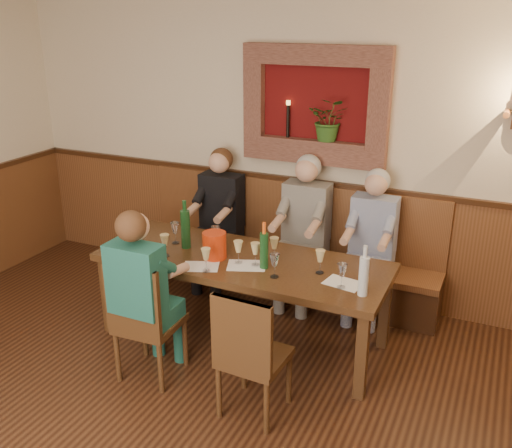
# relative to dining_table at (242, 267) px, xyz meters

# --- Properties ---
(room_shell) EXTENTS (6.04, 6.04, 2.82)m
(room_shell) POSITION_rel_dining_table_xyz_m (0.00, -1.85, 1.21)
(room_shell) COLOR beige
(room_shell) RESTS_ON ground
(wainscoting) EXTENTS (6.02, 6.02, 1.15)m
(wainscoting) POSITION_rel_dining_table_xyz_m (0.00, -1.85, -0.09)
(wainscoting) COLOR brown
(wainscoting) RESTS_ON ground
(wall_niche) EXTENTS (1.36, 0.30, 1.06)m
(wall_niche) POSITION_rel_dining_table_xyz_m (0.24, 1.09, 1.13)
(wall_niche) COLOR #5A0C0D
(wall_niche) RESTS_ON ground
(dining_table) EXTENTS (2.40, 0.90, 0.75)m
(dining_table) POSITION_rel_dining_table_xyz_m (0.00, 0.00, 0.00)
(dining_table) COLOR #3A2211
(dining_table) RESTS_ON ground
(bench) EXTENTS (3.00, 0.45, 1.11)m
(bench) POSITION_rel_dining_table_xyz_m (0.00, 0.94, -0.35)
(bench) COLOR #381E0F
(bench) RESTS_ON ground
(chair_near_left) EXTENTS (0.46, 0.46, 0.98)m
(chair_near_left) POSITION_rel_dining_table_xyz_m (-0.42, -0.76, -0.39)
(chair_near_left) COLOR #3A2211
(chair_near_left) RESTS_ON ground
(chair_near_right) EXTENTS (0.44, 0.44, 0.96)m
(chair_near_right) POSITION_rel_dining_table_xyz_m (0.48, -0.83, -0.40)
(chair_near_right) COLOR #3A2211
(chair_near_right) RESTS_ON ground
(person_bench_left) EXTENTS (0.41, 0.51, 1.41)m
(person_bench_left) POSITION_rel_dining_table_xyz_m (-0.68, 0.84, -0.09)
(person_bench_left) COLOR black
(person_bench_left) RESTS_ON ground
(person_bench_mid) EXTENTS (0.42, 0.52, 1.44)m
(person_bench_mid) POSITION_rel_dining_table_xyz_m (0.22, 0.84, -0.08)
(person_bench_mid) COLOR #4F4A48
(person_bench_mid) RESTS_ON ground
(person_bench_right) EXTENTS (0.40, 0.49, 1.38)m
(person_bench_right) POSITION_rel_dining_table_xyz_m (0.86, 0.84, -0.11)
(person_bench_right) COLOR navy
(person_bench_right) RESTS_ON ground
(person_chair_front) EXTENTS (0.40, 0.49, 1.38)m
(person_chair_front) POSITION_rel_dining_table_xyz_m (-0.42, -0.78, -0.11)
(person_chair_front) COLOR #184E57
(person_chair_front) RESTS_ON ground
(spittoon_bucket) EXTENTS (0.25, 0.25, 0.22)m
(spittoon_bucket) POSITION_rel_dining_table_xyz_m (-0.21, -0.08, 0.19)
(spittoon_bucket) COLOR red
(spittoon_bucket) RESTS_ON dining_table
(wine_bottle_green_a) EXTENTS (0.08, 0.08, 0.38)m
(wine_bottle_green_a) POSITION_rel_dining_table_xyz_m (0.23, -0.09, 0.23)
(wine_bottle_green_a) COLOR #19471E
(wine_bottle_green_a) RESTS_ON dining_table
(wine_bottle_green_b) EXTENTS (0.08, 0.08, 0.42)m
(wine_bottle_green_b) POSITION_rel_dining_table_xyz_m (-0.54, 0.01, 0.25)
(wine_bottle_green_b) COLOR #19471E
(wine_bottle_green_b) RESTS_ON dining_table
(water_bottle) EXTENTS (0.09, 0.09, 0.38)m
(water_bottle) POSITION_rel_dining_table_xyz_m (1.06, -0.22, 0.23)
(water_bottle) COLOR silver
(water_bottle) RESTS_ON dining_table
(tasting_sheet_a) EXTENTS (0.32, 0.24, 0.00)m
(tasting_sheet_a) POSITION_rel_dining_table_xyz_m (-0.92, -0.20, 0.08)
(tasting_sheet_a) COLOR white
(tasting_sheet_a) RESTS_ON dining_table
(tasting_sheet_b) EXTENTS (0.36, 0.31, 0.00)m
(tasting_sheet_b) POSITION_rel_dining_table_xyz_m (0.09, -0.11, 0.08)
(tasting_sheet_b) COLOR white
(tasting_sheet_b) RESTS_ON dining_table
(tasting_sheet_c) EXTENTS (0.30, 0.24, 0.00)m
(tasting_sheet_c) POSITION_rel_dining_table_xyz_m (0.88, -0.09, 0.08)
(tasting_sheet_c) COLOR white
(tasting_sheet_c) RESTS_ON dining_table
(tasting_sheet_d) EXTENTS (0.33, 0.29, 0.00)m
(tasting_sheet_d) POSITION_rel_dining_table_xyz_m (-0.23, -0.28, 0.08)
(tasting_sheet_d) COLOR white
(tasting_sheet_d) RESTS_ON dining_table
(wine_glass_0) EXTENTS (0.08, 0.08, 0.19)m
(wine_glass_0) POSITION_rel_dining_table_xyz_m (-1.01, -0.12, 0.17)
(wine_glass_0) COLOR #D0BB7C
(wine_glass_0) RESTS_ON dining_table
(wine_glass_1) EXTENTS (0.08, 0.08, 0.19)m
(wine_glass_1) POSITION_rel_dining_table_xyz_m (-0.67, 0.05, 0.17)
(wine_glass_1) COLOR white
(wine_glass_1) RESTS_ON dining_table
(wine_glass_2) EXTENTS (0.08, 0.08, 0.19)m
(wine_glass_2) POSITION_rel_dining_table_xyz_m (-0.60, -0.22, 0.17)
(wine_glass_2) COLOR #D0BB7C
(wine_glass_2) RESTS_ON dining_table
(wine_glass_3) EXTENTS (0.08, 0.08, 0.19)m
(wine_glass_3) POSITION_rel_dining_table_xyz_m (-0.31, 0.11, 0.17)
(wine_glass_3) COLOR white
(wine_glass_3) RESTS_ON dining_table
(wine_glass_4) EXTENTS (0.08, 0.08, 0.19)m
(wine_glass_4) POSITION_rel_dining_table_xyz_m (0.01, -0.09, 0.17)
(wine_glass_4) COLOR #D0BB7C
(wine_glass_4) RESTS_ON dining_table
(wine_glass_5) EXTENTS (0.08, 0.08, 0.19)m
(wine_glass_5) POSITION_rel_dining_table_xyz_m (0.24, 0.09, 0.17)
(wine_glass_5) COLOR #D0BB7C
(wine_glass_5) RESTS_ON dining_table
(wine_glass_6) EXTENTS (0.08, 0.08, 0.19)m
(wine_glass_6) POSITION_rel_dining_table_xyz_m (0.37, -0.21, 0.17)
(wine_glass_6) COLOR white
(wine_glass_6) RESTS_ON dining_table
(wine_glass_7) EXTENTS (0.08, 0.08, 0.19)m
(wine_glass_7) POSITION_rel_dining_table_xyz_m (0.66, 0.00, 0.17)
(wine_glass_7) COLOR #D0BB7C
(wine_glass_7) RESTS_ON dining_table
(wine_glass_8) EXTENTS (0.08, 0.08, 0.19)m
(wine_glass_8) POSITION_rel_dining_table_xyz_m (0.89, -0.17, 0.17)
(wine_glass_8) COLOR white
(wine_glass_8) RESTS_ON dining_table
(wine_glass_9) EXTENTS (0.08, 0.08, 0.19)m
(wine_glass_9) POSITION_rel_dining_table_xyz_m (-0.15, -0.33, 0.17)
(wine_glass_9) COLOR #D0BB7C
(wine_glass_9) RESTS_ON dining_table
(wine_glass_10) EXTENTS (0.08, 0.08, 0.19)m
(wine_glass_10) POSITION_rel_dining_table_xyz_m (0.15, -0.08, 0.17)
(wine_glass_10) COLOR #D0BB7C
(wine_glass_10) RESTS_ON dining_table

